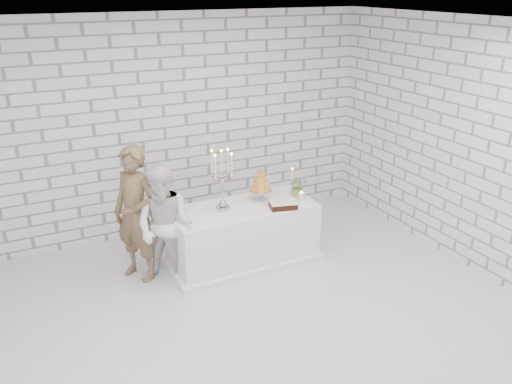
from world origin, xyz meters
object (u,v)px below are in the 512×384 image
croquembouche (261,184)px  groom (136,214)px  cake_table (243,234)px  candelabra (222,180)px  bride (165,227)px

croquembouche → groom: bearing=176.0°
cake_table → groom: (-1.28, 0.21, 0.45)m
cake_table → candelabra: (-0.26, 0.02, 0.76)m
groom → bride: groom is taller
candelabra → bride: bearing=-171.5°
groom → candelabra: 1.08m
candelabra → croquembouche: bearing=8.0°
cake_table → bride: bride is taller
groom → croquembouche: bearing=51.9°
groom → croquembouche: 1.59m
bride → croquembouche: (1.32, 0.19, 0.24)m
groom → croquembouche: groom is taller
bride → croquembouche: 1.36m
cake_table → groom: groom is taller
groom → bride: 0.41m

